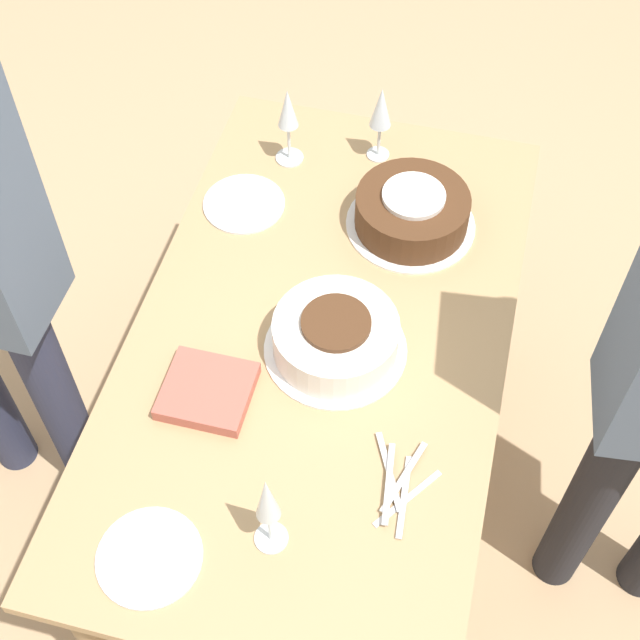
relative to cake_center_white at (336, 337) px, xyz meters
The scene contains 11 objects.
ground_plane 0.79m from the cake_center_white, 52.43° to the left, with size 12.00×12.00×0.00m, color tan.
dining_table 0.18m from the cake_center_white, 52.43° to the left, with size 1.41×0.80×0.74m.
cake_center_white is the anchor object (origin of this frame).
cake_front_chocolate 0.40m from the cake_center_white, 12.70° to the right, with size 0.30×0.30×0.10m.
wine_glass_near 0.60m from the cake_center_white, 24.69° to the left, with size 0.07×0.07×0.21m.
wine_glass_far 0.61m from the cake_center_white, ahead, with size 0.06×0.06×0.21m.
wine_glass_extra 0.45m from the cake_center_white, behind, with size 0.06×0.06×0.23m.
dessert_plate_left 0.57m from the cake_center_white, 157.47° to the left, with size 0.19×0.19×0.01m.
dessert_plate_right 0.48m from the cake_center_white, 41.03° to the left, with size 0.20×0.20×0.01m.
fork_pile 0.34m from the cake_center_white, 145.67° to the right, with size 0.21×0.14×0.01m.
napkin_stack 0.28m from the cake_center_white, 127.44° to the left, with size 0.17×0.18×0.03m.
Camera 1 is at (-1.08, -0.27, 2.29)m, focal length 50.00 mm.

